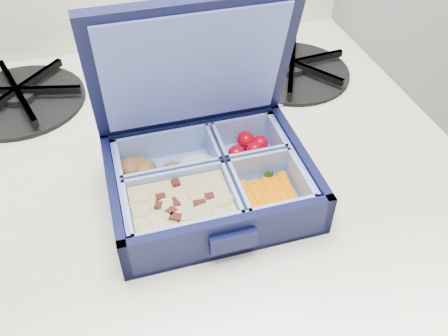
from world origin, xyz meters
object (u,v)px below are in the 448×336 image
object	(u,v)px
stove	(198,333)
bento_box	(210,182)
burner_grate	(292,66)
fork	(259,118)

from	to	relation	value
stove	bento_box	size ratio (longest dim) A/B	4.65
burner_grate	bento_box	bearing A→B (deg)	-130.43
stove	fork	distance (m)	0.51
bento_box	burner_grate	bearing A→B (deg)	49.53
burner_grate	stove	bearing A→B (deg)	-149.35
bento_box	burner_grate	size ratio (longest dim) A/B	1.22
stove	burner_grate	distance (m)	0.56
stove	bento_box	xyz separation A→B (m)	(0.01, -0.10, 0.52)
bento_box	burner_grate	distance (m)	0.28
bento_box	fork	distance (m)	0.16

